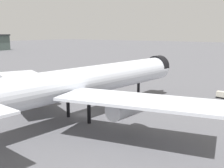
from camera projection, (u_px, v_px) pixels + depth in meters
The scene contains 4 objects.
ground at pixel (85, 114), 58.65m from camera, with size 900.00×900.00×0.00m, color #56565B.
airliner_near_gate at pixel (86, 82), 55.22m from camera, with size 62.97×57.29×16.92m.
baggage_cart_trailing at pixel (222, 95), 72.66m from camera, with size 2.13×2.54×1.82m.
traffic_cone_near_nose at pixel (116, 83), 91.97m from camera, with size 0.63×0.63×0.79m, color #F2600C.
Camera 1 is at (-42.31, -37.76, 17.31)m, focal length 43.99 mm.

